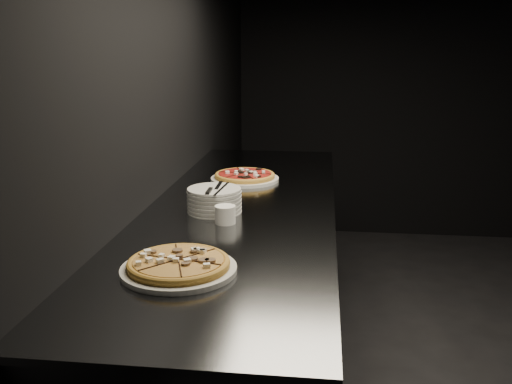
# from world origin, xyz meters

# --- Properties ---
(wall_left) EXTENTS (0.02, 5.00, 2.80)m
(wall_left) POSITION_xyz_m (-2.50, 0.00, 1.40)
(wall_left) COLOR black
(wall_left) RESTS_ON floor
(counter) EXTENTS (0.74, 2.44, 0.92)m
(counter) POSITION_xyz_m (-2.13, 0.00, 0.46)
(counter) COLOR #5B5D62
(counter) RESTS_ON floor
(pizza_mushroom) EXTENTS (0.35, 0.35, 0.04)m
(pizza_mushroom) POSITION_xyz_m (-2.21, -0.73, 0.94)
(pizza_mushroom) COLOR silver
(pizza_mushroom) RESTS_ON counter
(pizza_tomato) EXTENTS (0.32, 0.32, 0.04)m
(pizza_tomato) POSITION_xyz_m (-2.18, 0.41, 0.94)
(pizza_tomato) COLOR silver
(pizza_tomato) RESTS_ON counter
(plate_stack) EXTENTS (0.21, 0.21, 0.09)m
(plate_stack) POSITION_xyz_m (-2.22, -0.12, 0.97)
(plate_stack) COLOR silver
(plate_stack) RESTS_ON counter
(cutlery) EXTENTS (0.08, 0.22, 0.01)m
(cutlery) POSITION_xyz_m (-2.21, -0.14, 1.02)
(cutlery) COLOR silver
(cutlery) RESTS_ON plate_stack
(ramekin) EXTENTS (0.07, 0.07, 0.07)m
(ramekin) POSITION_xyz_m (-2.16, -0.26, 0.95)
(ramekin) COLOR silver
(ramekin) RESTS_ON counter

